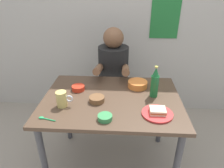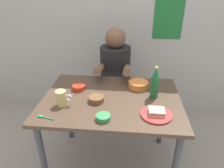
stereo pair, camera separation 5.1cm
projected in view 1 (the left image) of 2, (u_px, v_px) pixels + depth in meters
name	position (u px, v px, depth m)	size (l,w,h in m)	color
ground_plane	(112.00, 163.00, 1.98)	(6.00, 6.00, 0.00)	gray
wall_back	(117.00, 8.00, 2.31)	(4.40, 0.09, 2.60)	#ADA89E
dining_table	(112.00, 108.00, 1.68)	(1.10, 0.80, 0.74)	#4C3828
stool	(113.00, 99.00, 2.38)	(0.34, 0.34, 0.45)	#4C4C51
person_seated	(113.00, 66.00, 2.18)	(0.33, 0.56, 0.72)	black
plate_orange	(157.00, 114.00, 1.43)	(0.22, 0.22, 0.01)	red
sandwich	(158.00, 111.00, 1.42)	(0.11, 0.09, 0.04)	beige
beer_mug	(62.00, 99.00, 1.51)	(0.13, 0.08, 0.12)	#D1BC66
beer_bottle	(155.00, 83.00, 1.61)	(0.06, 0.06, 0.26)	#19602D
soup_bowl_orange	(138.00, 84.00, 1.79)	(0.17, 0.17, 0.05)	orange
dip_bowl_green	(105.00, 117.00, 1.38)	(0.10, 0.10, 0.03)	#388C4C
condiment_bowl_brown	(97.00, 99.00, 1.58)	(0.12, 0.12, 0.04)	brown
sauce_bowl_chili	(78.00, 88.00, 1.75)	(0.11, 0.11, 0.04)	red
spoon	(44.00, 118.00, 1.39)	(0.13, 0.04, 0.01)	#26A559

